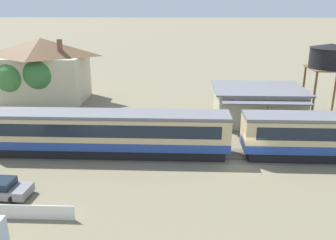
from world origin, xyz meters
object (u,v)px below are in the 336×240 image
object	(u,v)px
passenger_train	(114,131)
station_building	(257,104)
station_house_brown_roof	(43,69)
yard_tree_0	(42,73)
water_tower	(330,57)
yard_tree_1	(11,77)
parked_car_grey	(1,189)

from	to	relation	value
passenger_train	station_building	xyz separation A→B (m)	(15.23, 10.57, -0.20)
station_house_brown_roof	yard_tree_0	size ratio (longest dim) A/B	1.77
passenger_train	station_house_brown_roof	bearing A→B (deg)	125.65
station_house_brown_roof	water_tower	bearing A→B (deg)	-8.79
station_building	yard_tree_0	xyz separation A→B (m)	(-28.23, 6.18, 2.35)
yard_tree_0	station_house_brown_roof	bearing A→B (deg)	104.54
station_house_brown_roof	water_tower	size ratio (longest dim) A/B	1.38
station_house_brown_roof	station_building	bearing A→B (deg)	-16.16
water_tower	yard_tree_0	size ratio (longest dim) A/B	1.28
water_tower	yard_tree_1	xyz separation A→B (m)	(-40.98, 3.08, -3.35)
passenger_train	water_tower	size ratio (longest dim) A/B	7.60
yard_tree_0	yard_tree_1	size ratio (longest dim) A/B	1.13
yard_tree_0	parked_car_grey	bearing A→B (deg)	-76.28
passenger_train	water_tower	distance (m)	27.75
station_house_brown_roof	yard_tree_1	world-z (taller)	station_house_brown_roof
parked_car_grey	water_tower	bearing A→B (deg)	37.64
station_house_brown_roof	yard_tree_1	distance (m)	4.46
yard_tree_1	parked_car_grey	bearing A→B (deg)	-67.35
parked_car_grey	yard_tree_1	bearing A→B (deg)	116.02
station_house_brown_roof	parked_car_grey	world-z (taller)	station_house_brown_roof
station_building	yard_tree_0	distance (m)	28.99
passenger_train	station_house_brown_roof	xyz separation A→B (m)	(-13.56, 18.91, 2.31)
water_tower	station_building	bearing A→B (deg)	-163.74
station_building	passenger_train	bearing A→B (deg)	-145.24
passenger_train	yard_tree_1	distance (m)	23.57
station_house_brown_roof	yard_tree_1	size ratio (longest dim) A/B	2.00
parked_car_grey	yard_tree_0	world-z (taller)	yard_tree_0
water_tower	yard_tree_1	distance (m)	41.23
water_tower	parked_car_grey	bearing A→B (deg)	-145.74
parked_car_grey	yard_tree_0	size ratio (longest dim) A/B	0.62
station_building	yard_tree_0	world-z (taller)	yard_tree_0
station_building	yard_tree_1	size ratio (longest dim) A/B	1.71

